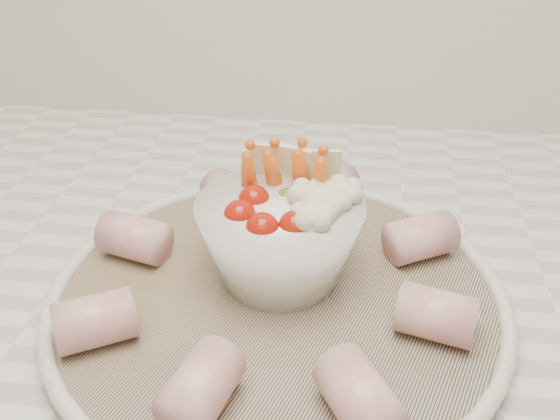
# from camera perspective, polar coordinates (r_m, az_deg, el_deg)

# --- Properties ---
(serving_platter) EXTENTS (0.44, 0.44, 0.02)m
(serving_platter) POSITION_cam_1_polar(r_m,az_deg,el_deg) (0.48, -0.24, -7.98)
(serving_platter) COLOR navy
(serving_platter) RESTS_ON kitchen_counter
(veggie_bowl) EXTENTS (0.13, 0.13, 0.10)m
(veggie_bowl) POSITION_cam_1_polar(r_m,az_deg,el_deg) (0.47, 0.21, -2.28)
(veggie_bowl) COLOR white
(veggie_bowl) RESTS_ON serving_platter
(cured_meat_rolls) EXTENTS (0.30, 0.30, 0.04)m
(cured_meat_rolls) POSITION_cam_1_polar(r_m,az_deg,el_deg) (0.47, -0.33, -5.83)
(cured_meat_rolls) COLOR #BB5560
(cured_meat_rolls) RESTS_ON serving_platter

